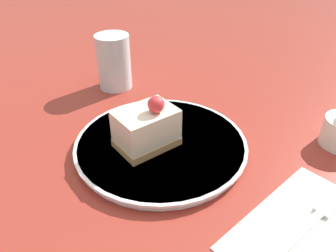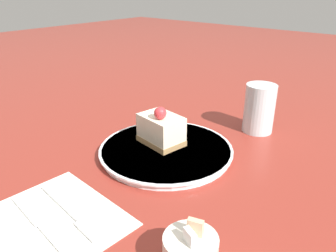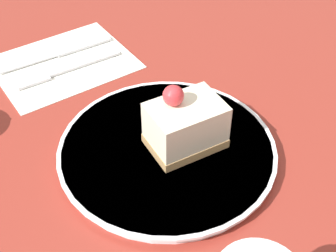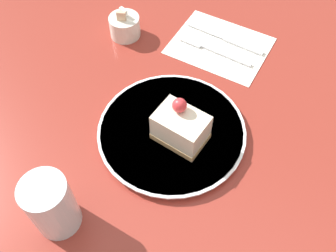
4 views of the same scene
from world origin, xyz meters
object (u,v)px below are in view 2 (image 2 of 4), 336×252
object	(u,v)px
plate	(166,150)
drinking_glass	(259,108)
fork	(74,215)
knife	(35,219)
cake_slice	(161,129)

from	to	relation	value
plate	drinking_glass	world-z (taller)	drinking_glass
drinking_glass	plate	bearing A→B (deg)	-21.62
fork	drinking_glass	size ratio (longest dim) A/B	1.51
fork	knife	world-z (taller)	same
plate	fork	size ratio (longest dim) A/B	1.59
fork	drinking_glass	world-z (taller)	drinking_glass
plate	fork	world-z (taller)	plate
knife	cake_slice	bearing A→B (deg)	-172.73
cake_slice	drinking_glass	bearing A→B (deg)	161.95
cake_slice	drinking_glass	xyz separation A→B (m)	(-0.22, 0.11, 0.01)
drinking_glass	cake_slice	bearing A→B (deg)	-26.93
plate	knife	world-z (taller)	plate
knife	drinking_glass	size ratio (longest dim) A/B	1.67
fork	knife	bearing A→B (deg)	-34.17
plate	drinking_glass	bearing A→B (deg)	158.38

